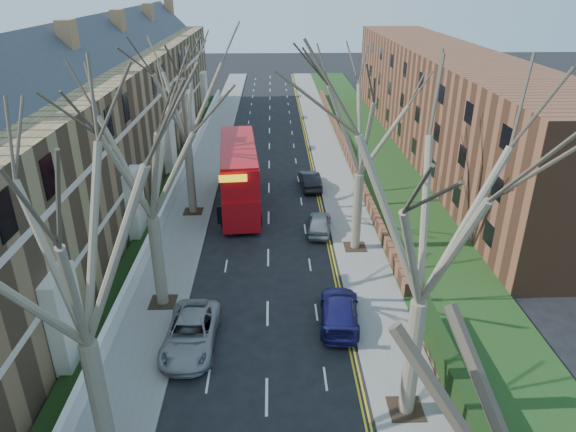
{
  "coord_description": "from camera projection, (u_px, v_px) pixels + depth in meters",
  "views": [
    {
      "loc": [
        0.42,
        -7.56,
        16.14
      ],
      "look_at": [
        1.26,
        20.67,
        3.05
      ],
      "focal_mm": 32.0,
      "sensor_mm": 36.0,
      "label": 1
    }
  ],
  "objects": [
    {
      "name": "pavement_left",
      "position": [
        206.0,
        165.0,
        48.81
      ],
      "size": [
        3.0,
        102.0,
        0.12
      ],
      "primitive_type": "cube",
      "color": "slate",
      "rests_on": "ground"
    },
    {
      "name": "pavement_right",
      "position": [
        332.0,
        163.0,
        49.14
      ],
      "size": [
        3.0,
        102.0,
        0.12
      ],
      "primitive_type": "cube",
      "color": "slate",
      "rests_on": "ground"
    },
    {
      "name": "terrace_left",
      "position": [
        89.0,
        132.0,
        39.05
      ],
      "size": [
        9.7,
        78.0,
        13.6
      ],
      "color": "olive",
      "rests_on": "ground"
    },
    {
      "name": "flats_right",
      "position": [
        444.0,
        102.0,
        51.0
      ],
      "size": [
        13.97,
        54.0,
        10.0
      ],
      "color": "brown",
      "rests_on": "ground"
    },
    {
      "name": "front_wall_left",
      "position": [
        174.0,
        191.0,
        41.28
      ],
      "size": [
        0.3,
        78.0,
        1.0
      ],
      "color": "white",
      "rests_on": "ground"
    },
    {
      "name": "grass_verge_right",
      "position": [
        378.0,
        162.0,
        49.22
      ],
      "size": [
        6.0,
        102.0,
        0.06
      ],
      "color": "#1D3E16",
      "rests_on": "ground"
    },
    {
      "name": "tree_left_mid",
      "position": [
        64.0,
        228.0,
        14.9
      ],
      "size": [
        10.5,
        10.5,
        14.71
      ],
      "color": "#776B55",
      "rests_on": "ground"
    },
    {
      "name": "tree_left_far",
      "position": [
        143.0,
        140.0,
        24.1
      ],
      "size": [
        10.15,
        10.15,
        14.22
      ],
      "color": "#776B55",
      "rests_on": "ground"
    },
    {
      "name": "tree_left_dist",
      "position": [
        183.0,
        85.0,
        34.85
      ],
      "size": [
        10.5,
        10.5,
        14.71
      ],
      "color": "#776B55",
      "rests_on": "ground"
    },
    {
      "name": "tree_right_mid",
      "position": [
        433.0,
        197.0,
        17.02
      ],
      "size": [
        10.5,
        10.5,
        14.71
      ],
      "color": "#776B55",
      "rests_on": "ground"
    },
    {
      "name": "tree_right_far",
      "position": [
        363.0,
        109.0,
        29.85
      ],
      "size": [
        10.15,
        10.15,
        14.22
      ],
      "color": "#776B55",
      "rests_on": "ground"
    },
    {
      "name": "double_decker_bus",
      "position": [
        239.0,
        177.0,
        39.26
      ],
      "size": [
        3.57,
        11.68,
        4.8
      ],
      "rotation": [
        0.0,
        0.0,
        3.22
      ],
      "color": "#AE0C12",
      "rests_on": "ground"
    },
    {
      "name": "car_left_far",
      "position": [
        191.0,
        333.0,
        24.52
      ],
      "size": [
        2.55,
        5.27,
        1.44
      ],
      "primitive_type": "imported",
      "rotation": [
        0.0,
        0.0,
        -0.03
      ],
      "color": "gray",
      "rests_on": "ground"
    },
    {
      "name": "car_right_near",
      "position": [
        339.0,
        311.0,
        26.26
      ],
      "size": [
        2.42,
        4.97,
        1.39
      ],
      "primitive_type": "imported",
      "rotation": [
        0.0,
        0.0,
        3.04
      ],
      "color": "navy",
      "rests_on": "ground"
    },
    {
      "name": "car_right_mid",
      "position": [
        319.0,
        223.0,
        35.72
      ],
      "size": [
        2.04,
        4.1,
        1.34
      ],
      "primitive_type": "imported",
      "rotation": [
        0.0,
        0.0,
        3.02
      ],
      "color": "gray",
      "rests_on": "ground"
    },
    {
      "name": "car_right_far",
      "position": [
        310.0,
        180.0,
        43.25
      ],
      "size": [
        1.82,
        4.37,
        1.4
      ],
      "primitive_type": "imported",
      "rotation": [
        0.0,
        0.0,
        3.22
      ],
      "color": "black",
      "rests_on": "ground"
    }
  ]
}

